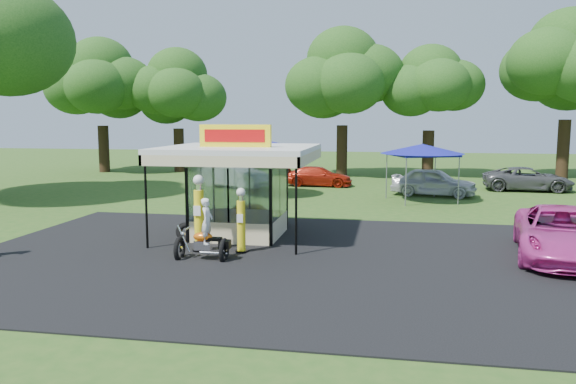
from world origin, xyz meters
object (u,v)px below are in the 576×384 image
(gas_station_kiosk, at_px, (240,189))
(bg_car_a, at_px, (234,175))
(tent_west, at_px, (257,143))
(bg_car_b, at_px, (319,176))
(bg_car_c, at_px, (434,182))
(pink_sedan, at_px, (563,234))
(bg_car_d, at_px, (528,179))
(kiosk_car, at_px, (254,214))
(gas_pump_left, at_px, (199,215))
(motorcycle, at_px, (205,235))
(tent_east, at_px, (422,149))
(gas_pump_right, at_px, (241,222))

(gas_station_kiosk, bearing_deg, bg_car_a, 106.57)
(tent_west, bearing_deg, gas_station_kiosk, -79.77)
(bg_car_b, relative_size, bg_car_c, 0.93)
(pink_sedan, relative_size, tent_west, 1.24)
(bg_car_b, bearing_deg, bg_car_d, -88.67)
(bg_car_c, bearing_deg, kiosk_car, 155.67)
(gas_pump_left, distance_m, tent_west, 13.82)
(kiosk_car, bearing_deg, bg_car_c, -37.06)
(bg_car_c, bearing_deg, gas_station_kiosk, 160.75)
(bg_car_b, relative_size, bg_car_d, 0.84)
(gas_station_kiosk, xyz_separation_m, motorcycle, (-0.13, -3.65, -0.99))
(pink_sedan, bearing_deg, kiosk_car, 170.73)
(tent_east, bearing_deg, gas_pump_left, -120.87)
(kiosk_car, bearing_deg, tent_west, 12.71)
(gas_pump_left, bearing_deg, gas_station_kiosk, 75.53)
(bg_car_b, distance_m, bg_car_c, 7.87)
(motorcycle, height_order, tent_east, tent_east)
(bg_car_a, height_order, bg_car_b, bg_car_a)
(bg_car_a, distance_m, bg_car_b, 5.51)
(gas_station_kiosk, distance_m, motorcycle, 3.78)
(pink_sedan, relative_size, tent_east, 1.34)
(bg_car_a, bearing_deg, bg_car_c, -70.01)
(gas_pump_right, bearing_deg, tent_east, 63.75)
(bg_car_d, height_order, tent_east, tent_east)
(gas_station_kiosk, distance_m, bg_car_d, 21.27)
(motorcycle, height_order, bg_car_b, motorcycle)
(kiosk_car, xyz_separation_m, tent_west, (-1.99, 8.83, 2.51))
(motorcycle, relative_size, bg_car_c, 0.43)
(kiosk_car, bearing_deg, pink_sedan, -108.76)
(bg_car_d, relative_size, tent_east, 1.19)
(gas_pump_right, bearing_deg, bg_car_d, 55.05)
(kiosk_car, relative_size, bg_car_d, 0.54)
(tent_west, bearing_deg, gas_pump_right, -78.66)
(bg_car_b, bearing_deg, pink_sedan, -148.98)
(bg_car_a, xyz_separation_m, tent_west, (2.29, -3.36, 2.18))
(bg_car_d, bearing_deg, bg_car_c, 123.14)
(gas_pump_left, xyz_separation_m, motorcycle, (0.55, -1.03, -0.44))
(motorcycle, xyz_separation_m, tent_east, (7.26, 14.09, 1.98))
(bg_car_b, bearing_deg, tent_east, -131.27)
(bg_car_a, bearing_deg, tent_east, -81.41)
(gas_station_kiosk, xyz_separation_m, tent_west, (-1.99, 11.03, 1.21))
(gas_station_kiosk, bearing_deg, kiosk_car, 90.00)
(kiosk_car, height_order, bg_car_b, bg_car_b)
(kiosk_car, distance_m, tent_west, 9.39)
(gas_pump_right, distance_m, pink_sedan, 10.19)
(gas_pump_right, relative_size, bg_car_d, 0.42)
(pink_sedan, bearing_deg, gas_station_kiosk, -178.28)
(motorcycle, distance_m, pink_sedan, 11.20)
(motorcycle, bearing_deg, tent_east, 61.46)
(gas_pump_left, xyz_separation_m, bg_car_d, (14.46, 18.77, -0.51))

